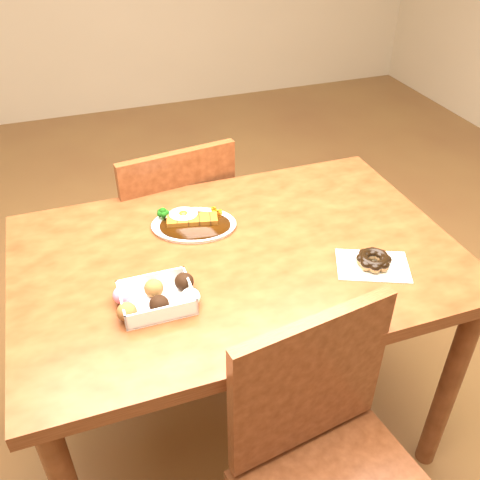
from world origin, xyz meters
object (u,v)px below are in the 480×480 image
object	(u,v)px
chair_far	(171,233)
chair_near	(334,477)
katsu_curry_plate	(192,223)
donut_box	(157,297)
table	(238,280)
pon_de_ring	(374,260)

from	to	relation	value
chair_far	chair_near	world-z (taller)	same
katsu_curry_plate	donut_box	bearing A→B (deg)	-119.74
table	katsu_curry_plate	size ratio (longest dim) A/B	4.26
katsu_curry_plate	chair_near	bearing A→B (deg)	-79.67
chair_far	table	bearing A→B (deg)	90.80
chair_far	pon_de_ring	bearing A→B (deg)	111.63
katsu_curry_plate	donut_box	size ratio (longest dim) A/B	1.41
chair_far	katsu_curry_plate	distance (m)	0.47
chair_near	donut_box	bearing A→B (deg)	117.58
table	donut_box	bearing A→B (deg)	-152.77
chair_far	chair_near	bearing A→B (deg)	88.95
chair_far	katsu_curry_plate	world-z (taller)	chair_far
katsu_curry_plate	pon_de_ring	world-z (taller)	katsu_curry_plate
pon_de_ring	katsu_curry_plate	bearing A→B (deg)	139.78
donut_box	pon_de_ring	distance (m)	0.57
table	pon_de_ring	distance (m)	0.38
chair_far	pon_de_ring	world-z (taller)	chair_far
table	chair_near	world-z (taller)	chair_near
chair_near	pon_de_ring	size ratio (longest dim) A/B	3.86
pon_de_ring	donut_box	bearing A→B (deg)	175.67
chair_near	chair_far	bearing A→B (deg)	88.00
katsu_curry_plate	table	bearing A→B (deg)	-63.40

